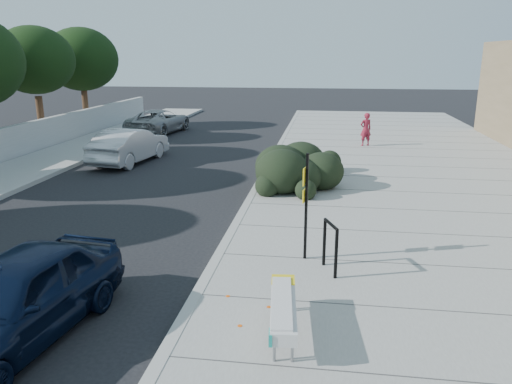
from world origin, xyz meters
TOP-DOWN VIEW (x-y plane):
  - ground at (0.00, 0.00)m, footprint 120.00×120.00m
  - sidewalk_near at (5.60, 5.00)m, footprint 11.20×50.00m
  - curb_near at (0.00, 5.00)m, footprint 0.22×50.00m
  - curb_far at (-8.00, 5.00)m, footprint 0.22×50.00m
  - tree_far_e at (-12.50, 14.00)m, footprint 4.00×4.00m
  - tree_far_f at (-12.50, 19.00)m, footprint 4.40×4.40m
  - bench at (1.72, -3.14)m, footprint 0.57×2.00m
  - bike_rack at (2.46, -0.61)m, footprint 0.30×0.68m
  - sign_post at (1.91, 0.00)m, footprint 0.12×0.27m
  - hedge at (1.50, 6.86)m, footprint 3.23×4.87m
  - sedan_navy at (-2.50, -3.66)m, footprint 2.26×4.48m
  - wagon_silver at (-6.00, 9.79)m, footprint 2.15×4.63m
  - suv_silver at (-7.50, 18.03)m, footprint 2.91×5.21m
  - pedestrian at (4.18, 14.52)m, footprint 0.69×0.59m

SIDE VIEW (x-z plane):
  - ground at x=0.00m, z-range 0.00..0.00m
  - sidewalk_near at x=5.60m, z-range 0.00..0.15m
  - curb_near at x=0.00m, z-range 0.00..0.17m
  - curb_far at x=-8.00m, z-range 0.00..0.17m
  - bench at x=1.72m, z-range 0.32..0.91m
  - suv_silver at x=-7.50m, z-range 0.00..1.38m
  - sedan_navy at x=-2.50m, z-range 0.00..1.46m
  - wagon_silver at x=-6.00m, z-range 0.00..1.47m
  - bike_rack at x=2.46m, z-range 0.26..1.31m
  - pedestrian at x=4.18m, z-range 0.15..1.75m
  - hedge at x=1.50m, z-range 0.15..1.83m
  - sign_post at x=1.91m, z-range 0.32..2.67m
  - tree_far_e at x=-12.50m, z-range 1.23..7.13m
  - tree_far_f at x=-12.50m, z-range 1.15..7.22m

